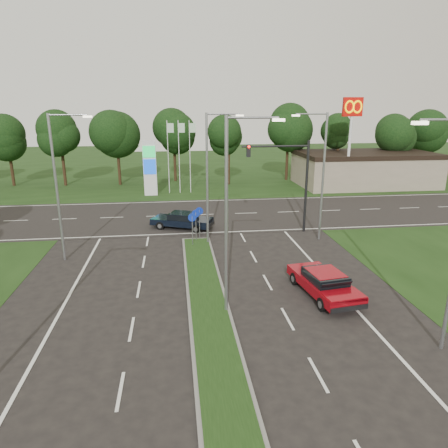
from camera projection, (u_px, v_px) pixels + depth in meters
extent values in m
plane|color=black|center=(226.00, 403.00, 13.06)|extent=(160.00, 160.00, 0.00)
cube|color=black|center=(183.00, 167.00, 65.46)|extent=(160.00, 50.00, 0.02)
cube|color=black|center=(191.00, 215.00, 35.93)|extent=(160.00, 12.00, 0.02)
cube|color=slate|center=(214.00, 335.00, 16.86)|extent=(2.00, 26.00, 0.12)
cube|color=gray|center=(364.00, 169.00, 49.44)|extent=(16.00, 9.00, 4.00)
cylinder|color=gray|center=(226.00, 221.00, 17.62)|extent=(0.16, 0.16, 9.00)
cylinder|color=gray|center=(253.00, 118.00, 16.52)|extent=(2.20, 0.10, 0.10)
cube|color=#FFF2CC|center=(279.00, 120.00, 16.68)|extent=(0.50, 0.22, 0.12)
cylinder|color=gray|center=(207.00, 181.00, 27.14)|extent=(0.16, 0.16, 9.00)
cylinder|color=gray|center=(223.00, 114.00, 26.04)|extent=(2.20, 0.10, 0.10)
cube|color=#FFF2CC|center=(240.00, 116.00, 26.20)|extent=(0.50, 0.22, 0.12)
cylinder|color=gray|center=(57.00, 190.00, 24.12)|extent=(0.16, 0.16, 9.00)
cylinder|color=gray|center=(68.00, 115.00, 23.02)|extent=(2.20, 0.10, 0.10)
cube|color=#FFF2CC|center=(88.00, 117.00, 23.18)|extent=(0.50, 0.22, 0.12)
cylinder|color=gray|center=(323.00, 179.00, 28.13)|extent=(0.16, 0.16, 9.00)
cylinder|color=gray|center=(312.00, 114.00, 26.76)|extent=(2.20, 0.10, 0.10)
cube|color=#FFF2CC|center=(296.00, 115.00, 26.66)|extent=(0.50, 0.22, 0.12)
cube|color=#FFF2CC|center=(420.00, 123.00, 13.32)|extent=(0.50, 0.22, 0.12)
cylinder|color=black|center=(306.00, 187.00, 30.25)|extent=(0.20, 0.20, 7.00)
cylinder|color=black|center=(276.00, 146.00, 29.08)|extent=(5.00, 0.14, 0.14)
cube|color=black|center=(248.00, 151.00, 28.93)|extent=(0.28, 0.28, 0.90)
sphere|color=#FF190C|center=(249.00, 147.00, 28.67)|extent=(0.20, 0.20, 0.20)
cylinder|color=gray|center=(192.00, 231.00, 27.49)|extent=(0.06, 0.06, 2.20)
cylinder|color=#0C26A5|center=(192.00, 217.00, 27.21)|extent=(0.56, 0.04, 0.56)
cylinder|color=gray|center=(196.00, 227.00, 28.47)|extent=(0.06, 0.06, 2.20)
cylinder|color=#0C26A5|center=(196.00, 214.00, 28.19)|extent=(0.56, 0.04, 0.56)
cylinder|color=gray|center=(200.00, 224.00, 29.18)|extent=(0.06, 0.06, 2.20)
cylinder|color=#0C26A5|center=(199.00, 211.00, 28.90)|extent=(0.56, 0.04, 0.56)
cube|color=silver|center=(150.00, 168.00, 43.18)|extent=(1.40, 0.30, 6.00)
cube|color=#0CA53F|center=(149.00, 152.00, 42.51)|extent=(1.30, 0.08, 1.20)
cube|color=#0C3FBF|center=(150.00, 167.00, 42.95)|extent=(1.30, 0.08, 1.60)
cylinder|color=silver|center=(168.00, 158.00, 44.09)|extent=(0.08, 0.08, 8.00)
cube|color=#B2D8B2|center=(170.00, 128.00, 43.24)|extent=(0.70, 0.02, 1.00)
cylinder|color=silver|center=(179.00, 158.00, 44.24)|extent=(0.08, 0.08, 8.00)
cube|color=#B2D8B2|center=(181.00, 128.00, 43.38)|extent=(0.70, 0.02, 1.00)
cylinder|color=silver|center=(190.00, 157.00, 44.38)|extent=(0.08, 0.08, 8.00)
cube|color=#B2D8B2|center=(192.00, 128.00, 43.53)|extent=(0.70, 0.02, 1.00)
cylinder|color=silver|center=(349.00, 148.00, 44.31)|extent=(0.30, 0.30, 10.00)
cube|color=#BF0C07|center=(353.00, 107.00, 43.08)|extent=(2.20, 0.35, 2.00)
torus|color=#FFC600|center=(350.00, 107.00, 42.81)|extent=(1.06, 0.16, 1.06)
torus|color=#FFC600|center=(358.00, 107.00, 42.92)|extent=(1.06, 0.16, 1.06)
cylinder|color=black|center=(185.00, 166.00, 50.55)|extent=(0.36, 0.36, 4.40)
sphere|color=black|center=(184.00, 131.00, 49.35)|extent=(6.00, 6.00, 6.00)
sphere|color=black|center=(186.00, 123.00, 48.91)|extent=(4.80, 4.80, 4.80)
cube|color=maroon|center=(324.00, 284.00, 20.45)|extent=(2.61, 5.02, 0.49)
cube|color=black|center=(325.00, 276.00, 20.23)|extent=(1.94, 2.32, 0.46)
cube|color=maroon|center=(325.00, 272.00, 20.17)|extent=(1.79, 1.93, 0.04)
cylinder|color=black|center=(294.00, 279.00, 21.72)|extent=(0.31, 0.70, 0.68)
cylinder|color=black|center=(324.00, 275.00, 22.17)|extent=(0.31, 0.70, 0.68)
cylinder|color=black|center=(322.00, 305.00, 18.88)|extent=(0.31, 0.70, 0.68)
cylinder|color=black|center=(356.00, 300.00, 19.33)|extent=(0.31, 0.70, 0.68)
cube|color=black|center=(182.00, 221.00, 31.84)|extent=(5.08, 3.65, 0.48)
cube|color=black|center=(183.00, 216.00, 31.69)|extent=(2.55, 2.33, 0.45)
cube|color=black|center=(183.00, 213.00, 31.62)|extent=(2.17, 2.09, 0.04)
cylinder|color=black|center=(160.00, 226.00, 31.51)|extent=(0.69, 0.46, 0.66)
cylinder|color=black|center=(169.00, 220.00, 33.13)|extent=(0.69, 0.46, 0.66)
cylinder|color=black|center=(196.00, 229.00, 30.69)|extent=(0.69, 0.46, 0.66)
cylinder|color=black|center=(204.00, 223.00, 32.32)|extent=(0.69, 0.46, 0.66)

